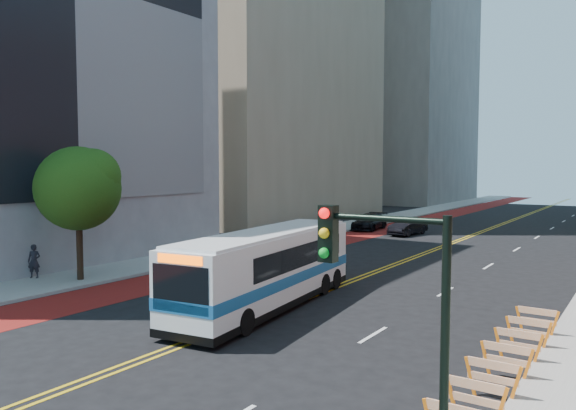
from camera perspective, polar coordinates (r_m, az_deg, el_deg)
The scene contains 16 objects.
ground at distance 18.29m, azimuth -14.22°, elevation -14.86°, with size 160.00×160.00×0.00m, color black.
sidewalk_left at distance 48.82m, azimuth 2.47°, elevation -2.83°, with size 4.00×140.00×0.15m, color gray.
bus_lane_paint at distance 46.97m, azimuth 6.57°, elevation -3.21°, with size 3.60×140.00×0.01m, color maroon.
center_line_inner at distance 44.01m, azimuth 15.83°, elevation -3.82°, with size 0.14×140.00×0.01m, color gold.
center_line_outer at distance 43.91m, azimuth 16.28°, elevation -3.85°, with size 0.14×140.00×0.01m, color gold.
lane_dashes at distance 50.62m, azimuth 23.97°, elevation -3.01°, with size 0.14×98.20×0.01m.
grey_building_left at distance 40.09m, azimuth -26.98°, elevation 16.75°, with size 14.10×24.00×30.00m.
midrise_left_far at distance 100.50m, azimuth 11.21°, elevation 19.29°, with size 20.00×26.00×65.00m, color slate.
construction_barriers at distance 16.25m, azimuth 20.73°, elevation -14.93°, with size 1.42×10.91×1.00m.
street_tree at distance 29.89m, azimuth -20.42°, elevation 1.90°, with size 4.20×4.20×6.70m.
traffic_signal at distance 9.07m, azimuth 10.28°, elevation -9.81°, with size 2.21×0.34×5.07m.
transit_bus at distance 23.41m, azimuth -1.98°, elevation -6.37°, with size 3.87×11.83×3.19m.
car_a at distance 45.58m, azimuth 4.03°, elevation -2.48°, with size 1.75×4.36×1.48m, color black.
car_b at distance 48.83m, azimuth 12.09°, elevation -2.13°, with size 1.57×4.50×1.48m, color black.
car_c at distance 52.24m, azimuth 8.28°, elevation -1.68°, with size 2.09×5.13×1.49m, color black.
pedestrian at distance 31.59m, azimuth -24.39°, elevation -5.22°, with size 0.63×0.41×1.72m, color black.
Camera 1 is at (12.84, -11.63, 5.88)m, focal length 35.00 mm.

